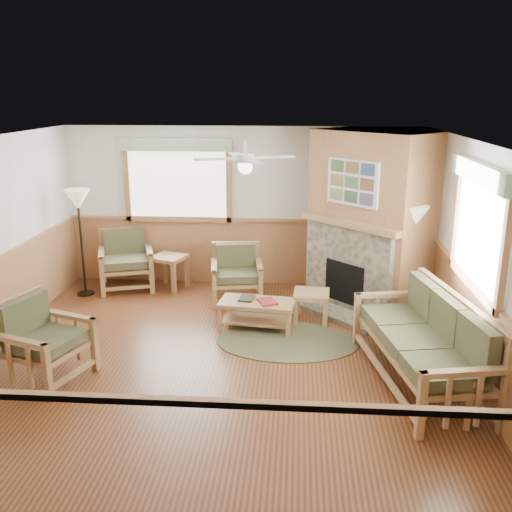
# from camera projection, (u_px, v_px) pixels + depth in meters

# --- Properties ---
(floor) EXTENTS (6.00, 6.00, 0.01)m
(floor) POSITION_uv_depth(u_px,v_px,m) (220.00, 358.00, 7.22)
(floor) COLOR #5C3219
(floor) RESTS_ON ground
(ceiling) EXTENTS (6.00, 6.00, 0.01)m
(ceiling) POSITION_uv_depth(u_px,v_px,m) (216.00, 141.00, 6.46)
(ceiling) COLOR white
(ceiling) RESTS_ON floor
(wall_back) EXTENTS (6.00, 0.02, 2.70)m
(wall_back) POSITION_uv_depth(u_px,v_px,m) (243.00, 207.00, 9.71)
(wall_back) COLOR silver
(wall_back) RESTS_ON floor
(wall_front) EXTENTS (6.00, 0.02, 2.70)m
(wall_front) POSITION_uv_depth(u_px,v_px,m) (159.00, 375.00, 3.97)
(wall_front) COLOR silver
(wall_front) RESTS_ON floor
(wall_right) EXTENTS (0.02, 6.00, 2.70)m
(wall_right) POSITION_uv_depth(u_px,v_px,m) (474.00, 261.00, 6.63)
(wall_right) COLOR silver
(wall_right) RESTS_ON floor
(wainscot) EXTENTS (6.00, 6.00, 1.10)m
(wainscot) POSITION_uv_depth(u_px,v_px,m) (220.00, 317.00, 7.06)
(wainscot) COLOR #9C6940
(wainscot) RESTS_ON floor
(fireplace) EXTENTS (3.11, 3.11, 2.70)m
(fireplace) POSITION_uv_depth(u_px,v_px,m) (371.00, 221.00, 8.66)
(fireplace) COLOR #9C6940
(fireplace) RESTS_ON floor
(window_back) EXTENTS (1.90, 0.16, 1.50)m
(window_back) POSITION_uv_depth(u_px,v_px,m) (176.00, 136.00, 9.42)
(window_back) COLOR white
(window_back) RESTS_ON wall_back
(window_right) EXTENTS (0.16, 1.90, 1.50)m
(window_right) POSITION_uv_depth(u_px,v_px,m) (488.00, 161.00, 6.11)
(window_right) COLOR white
(window_right) RESTS_ON wall_right
(ceiling_fan) EXTENTS (1.59, 1.59, 0.36)m
(ceiling_fan) POSITION_uv_depth(u_px,v_px,m) (245.00, 143.00, 6.74)
(ceiling_fan) COLOR white
(ceiling_fan) RESTS_ON ceiling
(sofa) EXTENTS (2.37, 1.33, 1.03)m
(sofa) POSITION_uv_depth(u_px,v_px,m) (421.00, 341.00, 6.48)
(sofa) COLOR #A0784A
(sofa) RESTS_ON floor
(armchair_back_left) EXTENTS (1.09, 1.09, 0.97)m
(armchair_back_left) POSITION_uv_depth(u_px,v_px,m) (126.00, 260.00, 9.66)
(armchair_back_left) COLOR #A0784A
(armchair_back_left) RESTS_ON floor
(armchair_back_right) EXTENTS (0.89, 0.89, 0.88)m
(armchair_back_right) POSITION_uv_depth(u_px,v_px,m) (237.00, 274.00, 9.09)
(armchair_back_right) COLOR #A0784A
(armchair_back_right) RESTS_ON floor
(armchair_left) EXTENTS (1.09, 1.09, 0.96)m
(armchair_left) POSITION_uv_depth(u_px,v_px,m) (44.00, 340.00, 6.59)
(armchair_left) COLOR #A0784A
(armchair_left) RESTS_ON floor
(coffee_table) EXTENTS (1.10, 0.65, 0.42)m
(coffee_table) POSITION_uv_depth(u_px,v_px,m) (257.00, 315.00, 8.05)
(coffee_table) COLOR #A0784A
(coffee_table) RESTS_ON floor
(end_table_chairs) EXTENTS (0.66, 0.65, 0.58)m
(end_table_chairs) POSITION_uv_depth(u_px,v_px,m) (169.00, 272.00, 9.67)
(end_table_chairs) COLOR #A0784A
(end_table_chairs) RESTS_ON floor
(end_table_sofa) EXTENTS (0.64, 0.63, 0.55)m
(end_table_sofa) POSITION_uv_depth(u_px,v_px,m) (450.00, 391.00, 5.87)
(end_table_sofa) COLOR #A0784A
(end_table_sofa) RESTS_ON floor
(footstool) EXTENTS (0.54, 0.54, 0.44)m
(footstool) POSITION_uv_depth(u_px,v_px,m) (311.00, 306.00, 8.33)
(footstool) COLOR #A0784A
(footstool) RESTS_ON floor
(braided_rug) EXTENTS (2.06, 2.06, 0.01)m
(braided_rug) POSITION_uv_depth(u_px,v_px,m) (288.00, 341.00, 7.69)
(braided_rug) COLOR #49482E
(braided_rug) RESTS_ON floor
(floor_lamp_left) EXTENTS (0.46, 0.46, 1.76)m
(floor_lamp_left) POSITION_uv_depth(u_px,v_px,m) (81.00, 243.00, 9.23)
(floor_lamp_left) COLOR black
(floor_lamp_left) RESTS_ON floor
(floor_lamp_right) EXTENTS (0.47, 0.47, 1.74)m
(floor_lamp_right) POSITION_uv_depth(u_px,v_px,m) (410.00, 266.00, 8.08)
(floor_lamp_right) COLOR black
(floor_lamp_right) RESTS_ON floor
(book_red) EXTENTS (0.32, 0.36, 0.03)m
(book_red) POSITION_uv_depth(u_px,v_px,m) (267.00, 301.00, 7.93)
(book_red) COLOR maroon
(book_red) RESTS_ON coffee_table
(book_dark) EXTENTS (0.23, 0.29, 0.03)m
(book_dark) POSITION_uv_depth(u_px,v_px,m) (247.00, 297.00, 8.06)
(book_dark) COLOR #282721
(book_dark) RESTS_ON coffee_table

